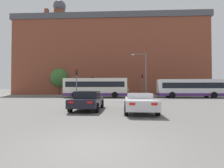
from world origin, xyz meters
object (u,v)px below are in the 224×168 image
(street_lamp_junction, at_px, (143,70))
(pedestrian_walking_west, at_px, (128,90))
(car_roadster_right, at_px, (140,102))
(bus_crossing_trailing, at_px, (190,88))
(traffic_light_far_left, at_px, (92,83))
(car_saloon_left, at_px, (88,100))
(bus_crossing_lead, at_px, (96,87))
(pedestrian_walking_east, at_px, (125,91))
(traffic_light_far_right, at_px, (142,81))
(traffic_light_near_left, at_px, (77,79))
(pedestrian_waiting, at_px, (164,90))

(street_lamp_junction, xyz_separation_m, pedestrian_walking_west, (-2.23, 8.81, -3.40))
(car_roadster_right, height_order, bus_crossing_trailing, bus_crossing_trailing)
(traffic_light_far_left, distance_m, pedestrian_walking_west, 7.74)
(car_saloon_left, bearing_deg, street_lamp_junction, 69.55)
(street_lamp_junction, bearing_deg, bus_crossing_lead, 176.93)
(car_roadster_right, height_order, pedestrian_walking_east, pedestrian_walking_east)
(traffic_light_far_right, distance_m, traffic_light_far_left, 10.63)
(car_roadster_right, xyz_separation_m, bus_crossing_lead, (-5.45, 17.25, 1.06))
(traffic_light_near_left, relative_size, pedestrian_waiting, 2.30)
(traffic_light_near_left, height_order, street_lamp_junction, street_lamp_junction)
(bus_crossing_trailing, distance_m, traffic_light_far_right, 10.41)
(bus_crossing_lead, distance_m, traffic_light_far_right, 11.86)
(car_roadster_right, bearing_deg, traffic_light_far_right, 84.04)
(pedestrian_waiting, bearing_deg, pedestrian_walking_west, 90.65)
(traffic_light_far_right, height_order, street_lamp_junction, street_lamp_junction)
(traffic_light_far_left, xyz_separation_m, pedestrian_walking_east, (7.07, -0.38, -1.72))
(pedestrian_walking_east, bearing_deg, traffic_light_far_left, -48.64)
(traffic_light_far_left, bearing_deg, traffic_light_far_right, -1.39)
(car_roadster_right, height_order, street_lamp_junction, street_lamp_junction)
(pedestrian_waiting, height_order, pedestrian_walking_east, pedestrian_waiting)
(traffic_light_far_right, bearing_deg, bus_crossing_lead, -137.80)
(street_lamp_junction, height_order, pedestrian_waiting, street_lamp_junction)
(car_roadster_right, bearing_deg, car_saloon_left, 166.64)
(bus_crossing_trailing, height_order, traffic_light_far_left, traffic_light_far_left)
(street_lamp_junction, bearing_deg, pedestrian_walking_east, 108.20)
(car_saloon_left, distance_m, traffic_light_far_right, 25.28)
(traffic_light_far_left, bearing_deg, pedestrian_walking_west, 1.55)
(pedestrian_waiting, bearing_deg, traffic_light_far_right, 98.24)
(car_saloon_left, xyz_separation_m, traffic_light_near_left, (-3.54, 10.53, 2.08))
(bus_crossing_trailing, bearing_deg, pedestrian_walking_east, -126.32)
(traffic_light_near_left, bearing_deg, pedestrian_walking_east, 62.68)
(car_roadster_right, height_order, pedestrian_waiting, pedestrian_waiting)
(bus_crossing_trailing, distance_m, pedestrian_walking_west, 12.87)
(pedestrian_waiting, distance_m, pedestrian_walking_east, 8.30)
(bus_crossing_lead, bearing_deg, bus_crossing_trailing, 90.63)
(pedestrian_walking_east, relative_size, pedestrian_walking_west, 0.98)
(car_saloon_left, bearing_deg, pedestrian_walking_east, 82.61)
(traffic_light_near_left, height_order, pedestrian_walking_east, traffic_light_near_left)
(pedestrian_waiting, relative_size, pedestrian_walking_east, 1.01)
(car_saloon_left, height_order, street_lamp_junction, street_lamp_junction)
(pedestrian_walking_east, bearing_deg, street_lamp_junction, 62.66)
(pedestrian_walking_west, bearing_deg, traffic_light_far_right, 142.92)
(car_saloon_left, height_order, traffic_light_near_left, traffic_light_near_left)
(car_roadster_right, xyz_separation_m, pedestrian_walking_east, (-0.26, 25.04, 0.40))
(car_saloon_left, distance_m, car_roadster_right, 3.84)
(street_lamp_junction, bearing_deg, traffic_light_near_left, -151.29)
(traffic_light_far_right, distance_m, pedestrian_walking_west, 3.65)
(car_roadster_right, relative_size, street_lamp_junction, 0.68)
(bus_crossing_lead, relative_size, bus_crossing_trailing, 1.01)
(car_roadster_right, bearing_deg, bus_crossing_lead, 109.01)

